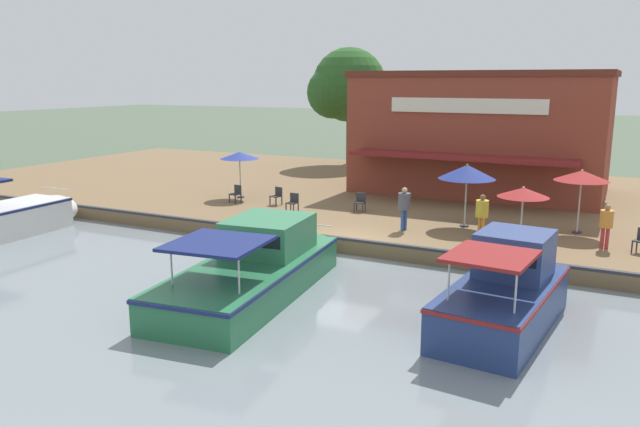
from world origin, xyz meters
TOP-DOWN VIEW (x-y plane):
  - ground_plane at (0.00, 0.00)m, footprint 220.00×220.00m
  - quay_deck at (-11.00, 0.00)m, footprint 22.00×56.00m
  - quay_edge_fender at (-0.10, 0.00)m, footprint 0.20×50.40m
  - waterfront_restaurant at (-13.12, 2.09)m, footprint 9.04×12.74m
  - patio_umbrella_by_entrance at (-4.33, 3.52)m, footprint 2.28×2.28m
  - patio_umbrella_near_quay_edge at (-5.57, -8.25)m, footprint 1.96×1.96m
  - patio_umbrella_far_corner at (-1.69, 6.14)m, footprint 1.76×1.76m
  - patio_umbrella_back_row at (-5.19, 7.73)m, footprint 2.05×2.05m
  - cafe_chair_beside_entrance at (-4.77, -5.63)m, footprint 0.53×0.53m
  - cafe_chair_under_first_umbrella at (-5.15, -1.46)m, footprint 0.49×0.49m
  - cafe_chair_facing_river at (-4.37, -7.69)m, footprint 0.50×0.50m
  - cafe_chair_back_row_seat at (-3.68, -4.14)m, footprint 0.46×0.46m
  - person_at_quay_edge at (-3.18, 8.80)m, footprint 0.45×0.45m
  - person_mid_patio at (-2.60, 1.52)m, footprint 0.49×0.49m
  - person_near_entrance at (-2.74, 4.54)m, footprint 0.47×0.47m
  - motorboat_fourth_along at (3.99, 6.80)m, footprint 6.45×2.78m
  - motorboat_mid_row at (4.52, -0.61)m, footprint 9.37×3.80m
  - motorboat_outer_channel at (3.27, -13.70)m, footprint 6.27×2.43m
  - tree_upstream_bank at (-19.69, -8.90)m, footprint 5.38×5.12m

SIDE VIEW (x-z plane):
  - ground_plane at x=0.00m, z-range 0.00..0.00m
  - quay_deck at x=-11.00m, z-range 0.00..0.60m
  - quay_edge_fender at x=-0.10m, z-range 0.60..0.70m
  - motorboat_outer_channel at x=3.27m, z-range -0.46..2.04m
  - motorboat_mid_row at x=4.52m, z-range -0.25..1.89m
  - motorboat_fourth_along at x=3.99m, z-range -0.28..2.14m
  - cafe_chair_beside_entrance at x=-4.77m, z-range 0.65..1.50m
  - cafe_chair_under_first_umbrella at x=-5.15m, z-range 0.65..1.50m
  - cafe_chair_facing_river at x=-4.37m, z-range 0.65..1.50m
  - cafe_chair_back_row_seat at x=-3.68m, z-range 0.65..1.50m
  - person_at_quay_edge at x=-3.18m, z-range 0.79..2.38m
  - person_near_entrance at x=-2.74m, z-range 0.81..2.48m
  - person_mid_patio at x=-2.60m, z-range 0.82..2.55m
  - patio_umbrella_far_corner at x=-1.69m, z-range 1.51..3.77m
  - patio_umbrella_near_quay_edge at x=-5.57m, z-range 1.56..3.93m
  - patio_umbrella_by_entrance at x=-4.33m, z-range 1.56..4.14m
  - patio_umbrella_back_row at x=-5.19m, z-range 1.61..4.11m
  - waterfront_restaurant at x=-13.12m, z-range 0.60..6.92m
  - tree_upstream_bank at x=-19.69m, z-range 1.95..10.05m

